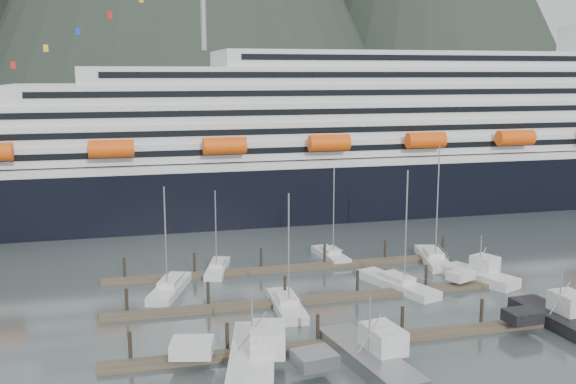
% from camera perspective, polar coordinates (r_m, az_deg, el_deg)
% --- Properties ---
extents(ground, '(1600.00, 1600.00, 0.00)m').
position_cam_1_polar(ground, '(78.46, 6.25, -9.61)').
color(ground, '#475354').
rests_on(ground, ground).
extents(cruise_ship, '(210.00, 30.40, 50.30)m').
position_cam_1_polar(cruise_ship, '(136.97, 9.94, 3.95)').
color(cruise_ship, black).
rests_on(cruise_ship, ground).
extents(dock_near, '(48.18, 2.28, 3.20)m').
position_cam_1_polar(dock_near, '(68.05, 5.32, -12.48)').
color(dock_near, '#43372B').
rests_on(dock_near, ground).
extents(dock_mid, '(48.18, 2.28, 3.20)m').
position_cam_1_polar(dock_mid, '(79.57, 2.10, -9.03)').
color(dock_mid, '#43372B').
rests_on(dock_mid, ground).
extents(dock_far, '(48.18, 2.28, 3.20)m').
position_cam_1_polar(dock_far, '(91.50, -0.25, -6.45)').
color(dock_far, '#43372B').
rests_on(dock_far, ground).
extents(sailboat_b, '(6.42, 11.15, 13.75)m').
position_cam_1_polar(sailboat_b, '(83.82, -9.98, -8.09)').
color(sailboat_b, '#B1B1B1').
rests_on(sailboat_b, ground).
extents(sailboat_c, '(3.33, 10.44, 14.05)m').
position_cam_1_polar(sailboat_c, '(76.80, -0.10, -9.65)').
color(sailboat_c, '#B1B1B1').
rests_on(sailboat_c, ground).
extents(sailboat_d, '(6.73, 12.74, 15.47)m').
position_cam_1_polar(sailboat_d, '(85.12, 9.24, -7.77)').
color(sailboat_d, '#B1B1B1').
rests_on(sailboat_d, ground).
extents(sailboat_e, '(4.85, 9.33, 11.60)m').
position_cam_1_polar(sailboat_e, '(91.33, -5.99, -6.48)').
color(sailboat_e, '#B1B1B1').
rests_on(sailboat_e, ground).
extents(sailboat_f, '(3.33, 9.18, 13.72)m').
position_cam_1_polar(sailboat_f, '(97.21, 3.63, -5.40)').
color(sailboat_f, '#B1B1B1').
rests_on(sailboat_f, ground).
extents(sailboat_g, '(5.56, 12.13, 17.19)m').
position_cam_1_polar(sailboat_g, '(97.34, 12.19, -5.58)').
color(sailboat_g, '#B1B1B1').
rests_on(sailboat_g, ground).
extents(trawler_a, '(11.21, 14.96, 7.97)m').
position_cam_1_polar(trawler_a, '(63.11, -3.19, -13.66)').
color(trawler_a, '#B1B1B1').
rests_on(trawler_a, ground).
extents(trawler_c, '(10.55, 14.80, 7.37)m').
position_cam_1_polar(trawler_c, '(63.36, 6.73, -13.66)').
color(trawler_c, gray).
rests_on(trawler_c, ground).
extents(trawler_d, '(9.20, 12.42, 7.26)m').
position_cam_1_polar(trawler_d, '(77.52, 21.85, -9.83)').
color(trawler_d, black).
rests_on(trawler_d, ground).
extents(trawler_e, '(8.90, 10.58, 6.53)m').
position_cam_1_polar(trawler_e, '(90.07, 15.86, -6.76)').
color(trawler_e, '#B1B1B1').
rests_on(trawler_e, ground).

